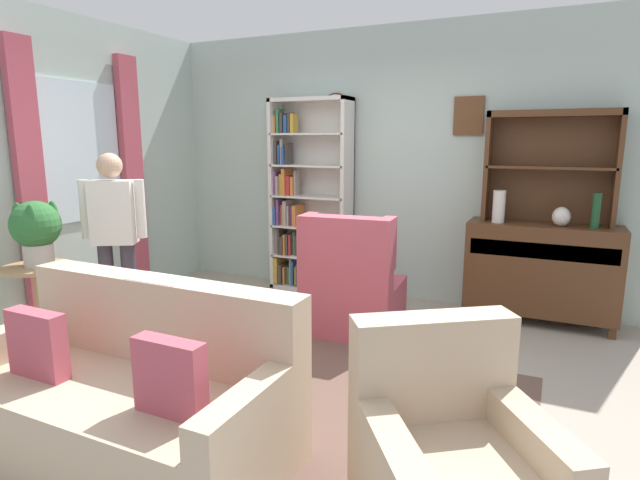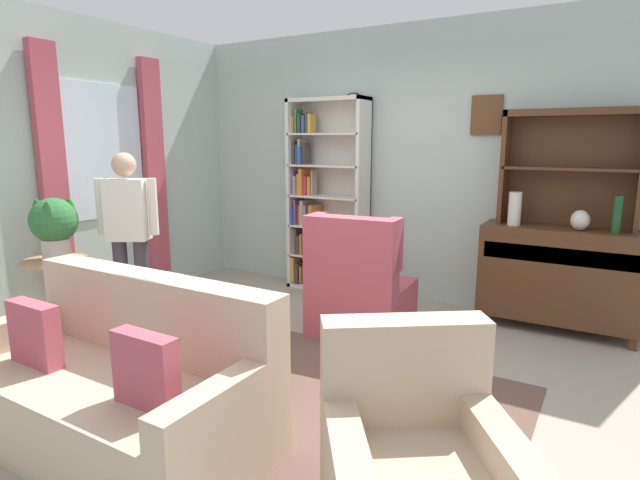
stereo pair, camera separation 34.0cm
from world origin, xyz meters
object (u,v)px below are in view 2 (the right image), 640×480
object	(u,v)px
bottle_wine	(617,215)
person_reading	(129,230)
couch_floral	(118,388)
armchair_floral	(416,474)
vase_tall	(515,209)
sideboard	(559,274)
vase_round	(580,220)
potted_plant_small	(117,308)
coffee_table	(211,332)
book_stack	(208,317)
sideboard_hutch	(571,152)
wingback_chair	(359,290)
bookshelf	(322,202)
plant_stand	(58,291)
potted_plant_large	(54,223)

from	to	relation	value
bottle_wine	person_reading	world-z (taller)	person_reading
couch_floral	armchair_floral	distance (m)	1.67
vase_tall	sideboard	bearing A→B (deg)	11.63
vase_round	potted_plant_small	bearing A→B (deg)	-152.75
bottle_wine	potted_plant_small	distance (m)	4.34
vase_tall	coffee_table	bearing A→B (deg)	-125.54
armchair_floral	book_stack	distance (m)	1.85
potted_plant_small	coffee_table	xyz separation A→B (m)	(1.48, -0.37, 0.19)
sideboard_hutch	couch_floral	xyz separation A→B (m)	(-1.90, -3.21, -1.25)
vase_round	wingback_chair	distance (m)	1.93
bookshelf	sideboard_hutch	bearing A→B (deg)	0.59
sideboard	book_stack	distance (m)	3.03
armchair_floral	sideboard	bearing A→B (deg)	85.47
potted_plant_small	person_reading	distance (m)	0.78
coffee_table	book_stack	xyz separation A→B (m)	(-0.00, -0.03, 0.11)
bookshelf	sideboard_hutch	distance (m)	2.52
sideboard_hutch	armchair_floral	size ratio (longest dim) A/B	1.03
wingback_chair	person_reading	bearing A→B (deg)	-150.73
sideboard	vase_tall	bearing A→B (deg)	-168.37
sideboard_hutch	vase_round	world-z (taller)	sideboard_hutch
sideboard	potted_plant_small	xyz separation A→B (m)	(-3.44, -1.91, -0.35)
sideboard	couch_floral	world-z (taller)	sideboard
plant_stand	person_reading	xyz separation A→B (m)	(0.37, 0.45, 0.48)
bookshelf	sideboard	distance (m)	2.50
bookshelf	wingback_chair	size ratio (longest dim) A/B	2.00
wingback_chair	book_stack	xyz separation A→B (m)	(-0.48, -1.37, 0.08)
bottle_wine	armchair_floral	xyz separation A→B (m)	(-0.62, -2.85, -0.78)
vase_tall	person_reading	world-z (taller)	person_reading
coffee_table	couch_floral	bearing A→B (deg)	-85.71
couch_floral	book_stack	size ratio (longest dim) A/B	9.16
sideboard_hutch	bottle_wine	size ratio (longest dim) A/B	3.60
person_reading	vase_tall	bearing A→B (deg)	33.02
sideboard	vase_round	bearing A→B (deg)	-27.17
person_reading	sideboard_hutch	bearing A→B (deg)	32.20
sideboard	coffee_table	size ratio (longest dim) A/B	1.62
vase_round	plant_stand	xyz separation A→B (m)	(-3.70, -2.29, -0.58)
sideboard_hutch	potted_plant_small	size ratio (longest dim) A/B	3.99
armchair_floral	plant_stand	bearing A→B (deg)	170.13
wingback_chair	potted_plant_large	size ratio (longest dim) A/B	2.06
sideboard_hutch	couch_floral	distance (m)	3.93
potted_plant_large	person_reading	world-z (taller)	person_reading
sideboard	sideboard_hutch	bearing A→B (deg)	90.00
sideboard	armchair_floral	bearing A→B (deg)	-94.53
potted_plant_large	book_stack	distance (m)	1.68
plant_stand	potted_plant_small	bearing A→B (deg)	73.87
sideboard_hutch	plant_stand	size ratio (longest dim) A/B	1.59
vase_round	wingback_chair	world-z (taller)	vase_round
vase_round	bookshelf	bearing A→B (deg)	176.66
couch_floral	sideboard	bearing A→B (deg)	58.49
vase_tall	potted_plant_large	bearing A→B (deg)	-144.41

